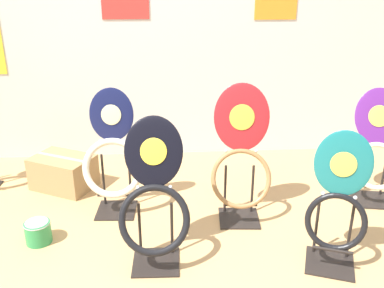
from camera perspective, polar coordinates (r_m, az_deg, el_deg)
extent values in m
cube|color=silver|center=(3.90, -4.96, 16.83)|extent=(8.00, 0.06, 2.60)
cube|color=black|center=(3.25, -10.02, -8.69)|extent=(0.30, 0.30, 0.01)
cylinder|color=black|center=(3.24, -11.72, -4.66)|extent=(0.02, 0.02, 0.41)
cylinder|color=black|center=(3.21, -8.28, -4.70)|extent=(0.02, 0.02, 0.41)
cylinder|color=black|center=(3.10, -10.45, -6.74)|extent=(0.22, 0.03, 0.02)
torus|color=beige|center=(3.06, -10.51, -3.18)|extent=(0.44, 0.21, 0.42)
ellipsoid|color=#141942|center=(3.02, -10.70, 3.88)|extent=(0.31, 0.10, 0.37)
ellipsoid|color=beige|center=(3.00, -10.74, 3.84)|extent=(0.14, 0.04, 0.14)
sphere|color=silver|center=(3.07, -12.10, 0.40)|extent=(0.02, 0.02, 0.02)
sphere|color=silver|center=(3.04, -8.98, 0.41)|extent=(0.02, 0.02, 0.02)
cube|color=black|center=(3.61, 22.64, -6.86)|extent=(0.33, 0.33, 0.01)
cylinder|color=black|center=(3.58, 21.21, -3.52)|extent=(0.02, 0.02, 0.36)
cylinder|color=black|center=(3.64, 24.20, -3.61)|extent=(0.02, 0.02, 0.36)
cylinder|color=black|center=(3.48, 23.31, -5.28)|extent=(0.22, 0.06, 0.02)
torus|color=beige|center=(3.47, 23.43, -2.72)|extent=(0.39, 0.28, 0.33)
ellipsoid|color=#60237F|center=(3.49, 23.64, 3.43)|extent=(0.37, 0.22, 0.41)
ellipsoid|color=#E5CC4C|center=(3.47, 23.70, 3.43)|extent=(0.17, 0.09, 0.15)
sphere|color=silver|center=(3.46, 21.92, 0.01)|extent=(0.02, 0.02, 0.02)
cube|color=black|center=(2.81, 17.85, -14.90)|extent=(0.36, 0.36, 0.01)
cylinder|color=black|center=(2.78, 16.25, -10.52)|extent=(0.02, 0.02, 0.36)
cylinder|color=black|center=(2.79, 20.33, -10.90)|extent=(0.02, 0.02, 0.36)
cylinder|color=black|center=(2.66, 18.23, -13.28)|extent=(0.22, 0.10, 0.02)
torus|color=black|center=(2.62, 18.62, -9.82)|extent=(0.37, 0.24, 0.35)
ellipsoid|color=#197075|center=(2.52, 19.54, -2.49)|extent=(0.32, 0.16, 0.39)
ellipsoid|color=#EADB4C|center=(2.50, 19.55, -2.61)|extent=(0.14, 0.07, 0.15)
sphere|color=silver|center=(2.58, 17.07, -6.32)|extent=(0.02, 0.02, 0.02)
sphere|color=silver|center=(2.59, 20.94, -6.70)|extent=(0.02, 0.02, 0.02)
cube|color=black|center=(2.70, -4.80, -15.43)|extent=(0.29, 0.29, 0.01)
cylinder|color=black|center=(2.68, -6.98, -11.16)|extent=(0.02, 0.02, 0.35)
cylinder|color=black|center=(2.67, -2.70, -11.15)|extent=(0.02, 0.02, 0.35)
cylinder|color=black|center=(2.55, -4.98, -13.88)|extent=(0.22, 0.03, 0.02)
torus|color=black|center=(2.50, -5.05, -10.05)|extent=(0.42, 0.26, 0.38)
ellipsoid|color=black|center=(2.49, -5.14, -0.99)|extent=(0.35, 0.18, 0.40)
ellipsoid|color=yellow|center=(2.47, -5.16, -1.00)|extent=(0.16, 0.07, 0.15)
sphere|color=silver|center=(2.51, -7.23, -5.79)|extent=(0.02, 0.02, 0.02)
sphere|color=silver|center=(2.50, -2.90, -5.76)|extent=(0.02, 0.02, 0.02)
cube|color=black|center=(3.12, 6.27, -9.81)|extent=(0.30, 0.30, 0.01)
cylinder|color=black|center=(3.10, 4.44, -5.96)|extent=(0.02, 0.02, 0.37)
cylinder|color=black|center=(3.12, 8.06, -5.94)|extent=(0.02, 0.02, 0.37)
cylinder|color=black|center=(2.98, 6.52, -8.09)|extent=(0.22, 0.04, 0.02)
torus|color=#9E7042|center=(2.94, 6.56, -4.61)|extent=(0.43, 0.23, 0.39)
ellipsoid|color=#AD1E23|center=(2.91, 6.65, 3.59)|extent=(0.39, 0.16, 0.45)
ellipsoid|color=yellow|center=(2.90, 6.69, 3.56)|extent=(0.17, 0.06, 0.17)
sphere|color=silver|center=(2.93, 4.54, -0.90)|extent=(0.02, 0.02, 0.02)
sphere|color=silver|center=(2.95, 8.58, -0.91)|extent=(0.02, 0.02, 0.02)
cylinder|color=#2D8E4C|center=(3.00, -19.83, -11.00)|extent=(0.17, 0.17, 0.15)
torus|color=silver|center=(2.97, -20.00, -9.91)|extent=(0.17, 0.17, 0.01)
cylinder|color=#B2B2B7|center=(2.96, -20.02, -9.77)|extent=(0.15, 0.15, 0.00)
cube|color=#A37F51|center=(3.63, -16.77, -3.63)|extent=(0.57, 0.51, 0.27)
cube|color=#B7AD89|center=(3.57, -17.00, -1.69)|extent=(0.42, 0.24, 0.00)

